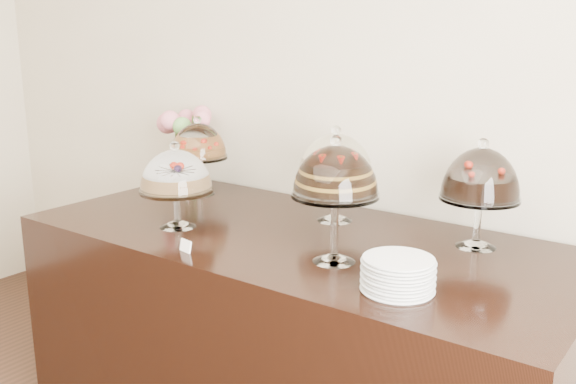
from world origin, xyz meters
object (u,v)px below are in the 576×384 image
Objects in this scene: cake_stand_choco_layer at (336,176)px; flower_vase at (183,135)px; display_counter at (295,339)px; cake_stand_fruit_tart at (198,144)px; cake_stand_sugar_sponge at (176,175)px; cake_stand_dark_choco at (481,179)px; plate_stack at (398,275)px; cake_stand_cheesecake at (336,160)px.

cake_stand_choco_layer is 1.37m from flower_vase.
cake_stand_fruit_tart is at bearing 161.85° from display_counter.
flower_vase is at bearing 159.42° from display_counter.
cake_stand_dark_choco is at bearing 23.91° from cake_stand_sugar_sponge.
cake_stand_sugar_sponge is 1.59× the size of plate_stack.
cake_stand_cheesecake is (-0.26, 0.42, -0.04)m from cake_stand_choco_layer.
cake_stand_dark_choco reaches higher than cake_stand_fruit_tart.
display_counter is at bearing -156.58° from cake_stand_dark_choco.
cake_stand_fruit_tart is (-0.75, 0.25, 0.70)m from display_counter.
cake_stand_choco_layer reaches higher than flower_vase.
plate_stack is at bearing -22.49° from flower_vase.
cake_stand_choco_layer is 1.12m from cake_stand_fruit_tart.
cake_stand_choco_layer is at bearing -127.43° from cake_stand_dark_choco.
display_counter is 9.94× the size of plate_stack.
cake_stand_cheesecake is at bearing 136.66° from plate_stack.
cake_stand_choco_layer is at bearing -21.93° from cake_stand_fruit_tart.
flower_vase reaches higher than display_counter.
cake_stand_choco_layer is at bearing 2.47° from cake_stand_sugar_sponge.
cake_stand_sugar_sponge is at bearing -177.53° from cake_stand_choco_layer.
display_counter is 0.82m from cake_stand_choco_layer.
flower_vase is (-0.53, 0.57, 0.04)m from cake_stand_sugar_sponge.
cake_stand_fruit_tart is at bearing 158.52° from plate_stack.
cake_stand_fruit_tart reaches higher than cake_stand_sugar_sponge.
cake_stand_choco_layer reaches higher than display_counter.
cake_stand_sugar_sponge is 1.04m from plate_stack.
cake_stand_dark_choco reaches higher than plate_stack.
cake_stand_fruit_tart is 0.25m from flower_vase.
display_counter is at bearing 149.08° from cake_stand_choco_layer.
cake_stand_fruit_tart is (-1.38, -0.02, -0.01)m from cake_stand_dark_choco.
cake_stand_fruit_tart is 0.95× the size of flower_vase.
cake_stand_sugar_sponge is at bearing -135.91° from cake_stand_cheesecake.
cake_stand_fruit_tart is at bearing 158.07° from cake_stand_choco_layer.
flower_vase is at bearing 156.91° from cake_stand_choco_layer.
cake_stand_fruit_tart is at bearing -179.79° from cake_stand_cheesecake.
display_counter is 5.73× the size of cake_stand_fruit_tart.
cake_stand_dark_choco is at bearing 85.61° from plate_stack.
cake_stand_choco_layer reaches higher than cake_stand_cheesecake.
cake_stand_sugar_sponge is 0.65m from cake_stand_cheesecake.
display_counter is 0.82m from plate_stack.
cake_stand_fruit_tart is (-0.31, 0.45, 0.03)m from cake_stand_sugar_sponge.
display_counter is at bearing 154.44° from plate_stack.
cake_stand_cheesecake is at bearing 122.02° from cake_stand_choco_layer.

